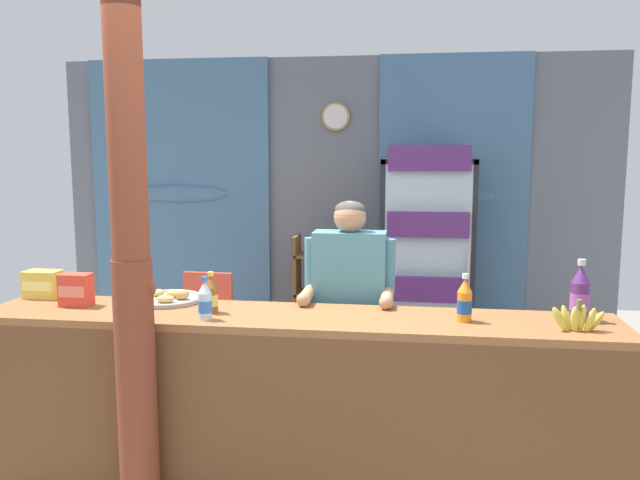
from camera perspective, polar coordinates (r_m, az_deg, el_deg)
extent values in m
plane|color=gray|center=(4.49, -1.81, -16.41)|extent=(7.42, 7.42, 0.00)
cube|color=slate|center=(5.86, 1.13, 2.93)|extent=(5.01, 0.12, 2.68)
cube|color=teal|center=(6.10, -12.34, 5.09)|extent=(1.69, 0.04, 2.22)
ellipsoid|color=teal|center=(6.09, -12.38, 4.04)|extent=(0.93, 0.10, 0.16)
cube|color=teal|center=(5.73, 11.73, 4.94)|extent=(1.29, 0.04, 2.22)
ellipsoid|color=teal|center=(5.71, 11.71, 3.82)|extent=(0.71, 0.10, 0.16)
cylinder|color=tan|center=(5.77, 1.41, 10.93)|extent=(0.25, 0.03, 0.25)
cylinder|color=white|center=(5.75, 1.40, 10.94)|extent=(0.21, 0.01, 0.21)
cube|color=beige|center=(5.73, 10.19, 5.01)|extent=(0.24, 0.02, 0.18)
cube|color=#935B33|center=(3.42, -2.34, -6.99)|extent=(3.37, 0.55, 0.04)
cube|color=brown|center=(3.34, -3.12, -16.34)|extent=(3.37, 0.04, 0.95)
cube|color=brown|center=(4.18, -25.62, -12.06)|extent=(0.08, 0.50, 0.95)
cube|color=brown|center=(3.67, 24.83, -14.79)|extent=(0.08, 0.50, 0.95)
cylinder|color=brown|center=(3.38, -15.99, -12.89)|extent=(0.19, 0.19, 1.33)
cylinder|color=brown|center=(3.17, -16.93, 10.31)|extent=(0.18, 0.18, 1.33)
ellipsoid|color=brown|center=(3.20, -14.92, -4.17)|extent=(0.06, 0.05, 0.08)
cube|color=#232328|center=(5.66, 9.36, -1.91)|extent=(0.75, 0.04, 1.79)
cube|color=#232328|center=(5.40, 5.65, -2.31)|extent=(0.04, 0.58, 1.79)
cube|color=#232328|center=(5.41, 13.18, -2.45)|extent=(0.04, 0.58, 1.79)
cube|color=#232328|center=(5.31, 9.64, 6.92)|extent=(0.75, 0.58, 0.04)
cube|color=#232328|center=(5.61, 9.22, -11.00)|extent=(0.75, 0.58, 0.08)
cube|color=silver|center=(5.11, 9.50, -2.39)|extent=(0.69, 0.02, 1.63)
cylinder|color=#B7B7BC|center=(5.11, 13.03, -3.06)|extent=(0.02, 0.02, 0.40)
cube|color=silver|center=(5.44, 9.37, -4.78)|extent=(0.67, 0.50, 0.02)
cube|color=#56286B|center=(5.30, 9.42, -3.89)|extent=(0.63, 0.46, 0.20)
cube|color=silver|center=(5.35, 9.49, 0.57)|extent=(0.67, 0.50, 0.02)
cube|color=#56286B|center=(5.22, 9.54, 1.61)|extent=(0.63, 0.46, 0.20)
cube|color=silver|center=(5.31, 9.62, 6.06)|extent=(0.67, 0.50, 0.02)
cube|color=#56286B|center=(5.19, 9.67, 7.24)|extent=(0.63, 0.46, 0.20)
cube|color=brown|center=(5.65, -2.09, -5.26)|extent=(0.04, 0.28, 1.12)
cube|color=brown|center=(5.59, 2.37, -5.40)|extent=(0.04, 0.28, 1.12)
cube|color=brown|center=(5.54, 0.13, -1.38)|extent=(0.44, 0.28, 0.02)
cylinder|color=orange|center=(5.53, -0.55, -0.52)|extent=(0.06, 0.06, 0.14)
cylinder|color=orange|center=(5.51, 0.81, -0.46)|extent=(0.07, 0.07, 0.16)
cube|color=brown|center=(5.60, 0.13, -4.78)|extent=(0.44, 0.28, 0.02)
cylinder|color=silver|center=(5.60, -0.54, -4.04)|extent=(0.06, 0.06, 0.12)
cylinder|color=silver|center=(5.58, 0.80, -4.16)|extent=(0.06, 0.06, 0.10)
cube|color=brown|center=(5.69, 0.13, -8.09)|extent=(0.44, 0.28, 0.02)
cylinder|color=silver|center=(5.67, -0.54, -7.29)|extent=(0.07, 0.07, 0.14)
cylinder|color=silver|center=(5.66, 0.79, -7.37)|extent=(0.06, 0.06, 0.13)
cube|color=#E5563D|center=(5.25, -10.63, -7.76)|extent=(0.46, 0.46, 0.04)
cube|color=#E5563D|center=(5.38, -9.93, -4.95)|extent=(0.42, 0.06, 0.40)
cylinder|color=#E5563D|center=(5.22, -13.31, -10.47)|extent=(0.04, 0.04, 0.44)
cylinder|color=#E5563D|center=(5.09, -9.31, -10.86)|extent=(0.04, 0.04, 0.44)
cylinder|color=#E5563D|center=(5.55, -11.72, -9.30)|extent=(0.04, 0.04, 0.44)
cylinder|color=#E5563D|center=(5.43, -7.95, -9.62)|extent=(0.04, 0.04, 0.44)
cube|color=#E5563D|center=(5.30, -12.70, -6.35)|extent=(0.06, 0.40, 0.03)
cube|color=#E5563D|center=(5.16, -8.58, -6.64)|extent=(0.06, 0.40, 0.03)
cylinder|color=#28282D|center=(4.00, 1.25, -13.08)|extent=(0.11, 0.11, 0.83)
cylinder|color=#28282D|center=(3.98, 3.91, -13.19)|extent=(0.11, 0.11, 0.83)
cube|color=teal|center=(3.80, 2.64, -3.37)|extent=(0.43, 0.20, 0.55)
sphere|color=tan|center=(3.74, 2.67, 2.05)|extent=(0.19, 0.19, 0.19)
ellipsoid|color=#4C4742|center=(3.75, 2.69, 2.71)|extent=(0.18, 0.18, 0.10)
cylinder|color=teal|center=(3.81, -0.78, -2.10)|extent=(0.08, 0.08, 0.31)
cylinder|color=tan|center=(3.70, -1.14, -4.88)|extent=(0.07, 0.26, 0.07)
sphere|color=tan|center=(3.57, -1.48, -5.33)|extent=(0.08, 0.08, 0.08)
cylinder|color=teal|center=(3.77, 6.12, -2.26)|extent=(0.08, 0.08, 0.31)
cylinder|color=tan|center=(3.65, 5.99, -5.08)|extent=(0.07, 0.26, 0.07)
sphere|color=tan|center=(3.53, 5.91, -5.55)|extent=(0.08, 0.08, 0.08)
cylinder|color=#56286B|center=(3.54, 22.11, -5.09)|extent=(0.09, 0.09, 0.20)
cone|color=#56286B|center=(3.51, 22.23, -2.82)|extent=(0.09, 0.09, 0.09)
cylinder|color=silver|center=(3.50, 22.28, -1.85)|extent=(0.04, 0.04, 0.03)
cylinder|color=purple|center=(3.54, 22.11, -5.09)|extent=(0.10, 0.10, 0.09)
cylinder|color=silver|center=(3.35, -10.19, -5.82)|extent=(0.07, 0.07, 0.14)
cone|color=silver|center=(3.33, -10.24, -4.14)|extent=(0.07, 0.07, 0.06)
cylinder|color=blue|center=(3.32, -10.25, -3.42)|extent=(0.03, 0.03, 0.02)
cylinder|color=blue|center=(3.35, -10.19, -5.82)|extent=(0.07, 0.07, 0.06)
cylinder|color=orange|center=(3.35, 12.73, -5.80)|extent=(0.07, 0.07, 0.15)
cone|color=orange|center=(3.32, 12.79, -3.94)|extent=(0.07, 0.07, 0.07)
cylinder|color=white|center=(3.31, 12.82, -3.15)|extent=(0.03, 0.03, 0.02)
cylinder|color=#194C99|center=(3.35, 12.73, -5.80)|extent=(0.08, 0.08, 0.07)
cylinder|color=brown|center=(3.49, -9.66, -5.29)|extent=(0.07, 0.07, 0.14)
cone|color=brown|center=(3.46, -9.70, -3.68)|extent=(0.07, 0.07, 0.06)
cylinder|color=#E5CC4C|center=(3.46, -9.71, -2.99)|extent=(0.03, 0.03, 0.02)
cylinder|color=#E5D166|center=(3.49, -9.66, -5.29)|extent=(0.08, 0.08, 0.06)
cube|color=#E5422D|center=(3.83, -20.90, -4.17)|extent=(0.17, 0.10, 0.18)
cube|color=#FF826D|center=(3.79, -21.29, -4.33)|extent=(0.15, 0.00, 0.06)
cube|color=#EAD14C|center=(4.12, -23.44, -3.63)|extent=(0.20, 0.12, 0.16)
cube|color=#FFFF8C|center=(4.06, -23.91, -3.81)|extent=(0.18, 0.00, 0.06)
cylinder|color=#BCBCC1|center=(3.80, -13.43, -5.22)|extent=(0.38, 0.38, 0.02)
torus|color=#BCBCC1|center=(3.80, -13.43, -5.02)|extent=(0.40, 0.40, 0.02)
ellipsoid|color=#C68947|center=(3.76, -12.19, -4.78)|extent=(0.09, 0.06, 0.06)
ellipsoid|color=#C68947|center=(3.83, -12.89, -4.67)|extent=(0.09, 0.08, 0.04)
ellipsoid|color=tan|center=(3.89, -14.21, -4.55)|extent=(0.07, 0.08, 0.04)
ellipsoid|color=#C68947|center=(3.75, -15.16, -4.99)|extent=(0.07, 0.06, 0.04)
ellipsoid|color=tan|center=(3.70, -13.59, -5.11)|extent=(0.11, 0.07, 0.04)
ellipsoid|color=#DBCC42|center=(3.30, 20.57, -6.62)|extent=(0.10, 0.03, 0.13)
ellipsoid|color=#DBCC42|center=(3.33, 21.07, -6.51)|extent=(0.07, 0.05, 0.14)
ellipsoid|color=#DBCC42|center=(3.32, 21.74, -6.60)|extent=(0.05, 0.04, 0.13)
ellipsoid|color=#DBCC42|center=(3.35, 22.26, -6.47)|extent=(0.06, 0.04, 0.14)
ellipsoid|color=#DBCC42|center=(3.34, 22.93, -6.60)|extent=(0.07, 0.04, 0.14)
ellipsoid|color=#DBCC42|center=(3.37, 23.40, -6.62)|extent=(0.09, 0.04, 0.11)
cylinder|color=olive|center=(3.32, 22.07, -5.36)|extent=(0.02, 0.02, 0.05)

